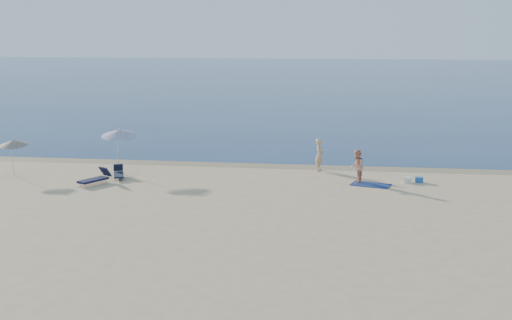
{
  "coord_description": "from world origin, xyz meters",
  "views": [
    {
      "loc": [
        3.51,
        -17.18,
        7.63
      ],
      "look_at": [
        -0.98,
        16.0,
        1.0
      ],
      "focal_mm": 45.0,
      "sensor_mm": 36.0,
      "label": 1
    }
  ],
  "objects": [
    {
      "name": "blue_cooler",
      "position": [
        7.57,
        16.16,
        0.14
      ],
      "size": [
        0.43,
        0.32,
        0.29
      ],
      "primitive_type": "cube",
      "rotation": [
        0.0,
        0.0,
        -0.08
      ],
      "color": "#1D579E",
      "rests_on": "ground"
    },
    {
      "name": "sea",
      "position": [
        0.0,
        100.0,
        0.0
      ],
      "size": [
        240.0,
        160.0,
        0.01
      ],
      "primitive_type": "cube",
      "color": "#0D2650",
      "rests_on": "ground"
    },
    {
      "name": "umbrella_near",
      "position": [
        -8.66,
        16.47,
        2.24
      ],
      "size": [
        2.27,
        2.29,
        2.62
      ],
      "rotation": [
        0.0,
        0.0,
        0.15
      ],
      "color": "silver",
      "rests_on": "ground"
    },
    {
      "name": "person_left",
      "position": [
        2.31,
        18.4,
        0.91
      ],
      "size": [
        0.56,
        0.74,
        1.82
      ],
      "primitive_type": "imported",
      "rotation": [
        0.0,
        0.0,
        1.37
      ],
      "color": "tan",
      "rests_on": "ground"
    },
    {
      "name": "umbrella_far",
      "position": [
        -14.1,
        14.93,
        1.82
      ],
      "size": [
        1.61,
        1.64,
        2.1
      ],
      "rotation": [
        0.0,
        0.0,
        0.03
      ],
      "color": "silver",
      "rests_on": "ground"
    },
    {
      "name": "beach_towel",
      "position": [
        5.06,
        15.26,
        0.02
      ],
      "size": [
        2.2,
        1.63,
        0.03
      ],
      "primitive_type": "cube",
      "rotation": [
        0.0,
        0.0,
        -0.3
      ],
      "color": "navy",
      "rests_on": "ground"
    },
    {
      "name": "ground",
      "position": [
        0.0,
        0.0,
        0.0
      ],
      "size": [
        160.0,
        160.0,
        0.0
      ],
      "primitive_type": "plane",
      "color": "tan",
      "rests_on": "ground"
    },
    {
      "name": "lounger_left",
      "position": [
        -8.29,
        15.07,
        0.25
      ],
      "size": [
        1.02,
        1.62,
        0.68
      ],
      "rotation": [
        0.0,
        0.0,
        0.36
      ],
      "color": "#121A32",
      "rests_on": "ground"
    },
    {
      "name": "person_right",
      "position": [
        4.34,
        15.64,
        0.87
      ],
      "size": [
        0.75,
        0.91,
        1.74
      ],
      "primitive_type": "imported",
      "rotation": [
        0.0,
        0.0,
        -1.68
      ],
      "color": "tan",
      "rests_on": "ground"
    },
    {
      "name": "lounger_right",
      "position": [
        -9.0,
        13.57,
        0.29
      ],
      "size": [
        1.4,
        1.89,
        0.8
      ],
      "rotation": [
        0.0,
        0.0,
        -0.5
      ],
      "color": "black",
      "rests_on": "ground"
    },
    {
      "name": "wet_sand_strip",
      "position": [
        0.0,
        19.4,
        0.0
      ],
      "size": [
        240.0,
        1.6,
        0.0
      ],
      "primitive_type": "cube",
      "color": "#847254",
      "rests_on": "ground"
    },
    {
      "name": "white_bag",
      "position": [
        6.99,
        16.03,
        0.14
      ],
      "size": [
        0.38,
        0.34,
        0.29
      ],
      "primitive_type": "cube",
      "rotation": [
        0.0,
        0.0,
        -0.18
      ],
      "color": "silver",
      "rests_on": "ground"
    }
  ]
}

